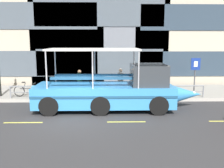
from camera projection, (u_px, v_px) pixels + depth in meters
ground_plane at (77, 117)px, 12.32m from camera, size 120.00×120.00×0.00m
sidewalk at (86, 92)px, 17.82m from camera, size 32.00×4.80×0.18m
curb_edge at (83, 100)px, 15.37m from camera, size 32.00×0.18×0.18m
lane_centreline at (75, 122)px, 11.50m from camera, size 25.80×0.12×0.01m
curb_guardrail at (108, 90)px, 15.63m from camera, size 12.33×0.09×0.77m
parking_sign at (195, 70)px, 15.85m from camera, size 0.60×0.12×2.48m
leaned_bicycle at (27, 91)px, 15.99m from camera, size 1.74×0.46×0.96m
duck_tour_boat at (114, 90)px, 13.52m from camera, size 9.25×2.57×3.34m
pedestrian_near_bow at (157, 80)px, 16.32m from camera, size 0.36×0.35×1.63m
pedestrian_mid_left at (121, 79)px, 16.22m from camera, size 0.37×0.40×1.77m
pedestrian_mid_right at (80, 80)px, 16.49m from camera, size 0.34×0.38×1.66m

